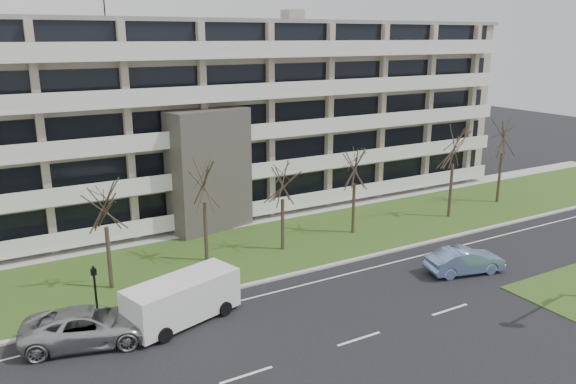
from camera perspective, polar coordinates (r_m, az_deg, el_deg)
ground at (r=28.08m, az=7.22°, el=-14.59°), size 160.00×160.00×0.00m
grass_verge at (r=38.14m, az=-4.63°, el=-6.04°), size 90.00×10.00×0.06m
curb at (r=34.02m, az=-0.97°, el=-8.70°), size 90.00×0.35×0.12m
sidewalk at (r=42.88m, az=-7.79°, el=-3.63°), size 90.00×2.00×0.08m
lane_edge_line at (r=32.86m, az=0.31°, el=-9.73°), size 90.00×0.12×0.01m
apartment_building at (r=47.37m, az=-11.30°, el=7.48°), size 60.50×15.10×18.75m
silver_pickup at (r=28.77m, az=-19.53°, el=-12.72°), size 6.65×4.40×1.70m
blue_sedan at (r=36.20m, az=17.52°, el=-6.67°), size 5.07×2.75×1.59m
white_van at (r=29.34m, az=-10.57°, el=-10.31°), size 6.28×3.76×2.29m
pedestrian_signal at (r=30.27m, az=-19.02°, el=-9.02°), size 0.28×0.23×2.97m
tree_2 at (r=32.60m, az=-18.19°, el=-1.02°), size 3.33×3.33×6.67m
tree_3 at (r=35.23m, az=-8.58°, el=1.34°), size 3.53×3.53×7.06m
tree_4 at (r=36.86m, az=-0.56°, el=1.30°), size 3.19×3.19×6.39m
tree_5 at (r=40.36m, az=6.81°, el=2.84°), size 3.36×3.36×6.73m
tree_6 at (r=45.50m, az=16.55°, el=4.83°), size 3.90×3.90×7.80m
tree_7 at (r=51.06m, az=21.09°, el=5.63°), size 3.94×3.94×7.89m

